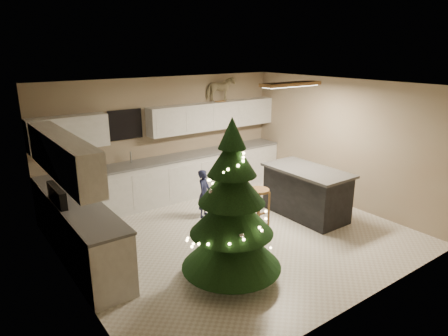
{
  "coord_description": "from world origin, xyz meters",
  "views": [
    {
      "loc": [
        -3.94,
        -5.06,
        3.18
      ],
      "look_at": [
        0.0,
        0.35,
        1.15
      ],
      "focal_mm": 32.0,
      "sensor_mm": 36.0,
      "label": 1
    }
  ],
  "objects_px": {
    "christmas_tree": "(232,217)",
    "bar_stool": "(259,198)",
    "toddler": "(204,193)",
    "island": "(306,192)",
    "rocking_horse": "(220,89)"
  },
  "relations": [
    {
      "from": "rocking_horse",
      "to": "christmas_tree",
      "type": "bearing_deg",
      "value": 160.01
    },
    {
      "from": "island",
      "to": "christmas_tree",
      "type": "relative_size",
      "value": 0.73
    },
    {
      "from": "christmas_tree",
      "to": "bar_stool",
      "type": "bearing_deg",
      "value": 37.19
    },
    {
      "from": "toddler",
      "to": "rocking_horse",
      "type": "xyz_separation_m",
      "value": [
        1.33,
        1.32,
        1.81
      ]
    },
    {
      "from": "bar_stool",
      "to": "christmas_tree",
      "type": "distance_m",
      "value": 1.89
    },
    {
      "from": "island",
      "to": "bar_stool",
      "type": "height_order",
      "value": "island"
    },
    {
      "from": "bar_stool",
      "to": "christmas_tree",
      "type": "relative_size",
      "value": 0.31
    },
    {
      "from": "bar_stool",
      "to": "christmas_tree",
      "type": "xyz_separation_m",
      "value": [
        -1.47,
        -1.11,
        0.42
      ]
    },
    {
      "from": "bar_stool",
      "to": "island",
      "type": "bearing_deg",
      "value": -8.68
    },
    {
      "from": "christmas_tree",
      "to": "toddler",
      "type": "distance_m",
      "value": 2.31
    },
    {
      "from": "island",
      "to": "christmas_tree",
      "type": "bearing_deg",
      "value": -159.49
    },
    {
      "from": "island",
      "to": "rocking_horse",
      "type": "bearing_deg",
      "value": 97.11
    },
    {
      "from": "toddler",
      "to": "rocking_horse",
      "type": "distance_m",
      "value": 2.61
    },
    {
      "from": "bar_stool",
      "to": "rocking_horse",
      "type": "bearing_deg",
      "value": 71.34
    },
    {
      "from": "christmas_tree",
      "to": "toddler",
      "type": "bearing_deg",
      "value": 66.44
    }
  ]
}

